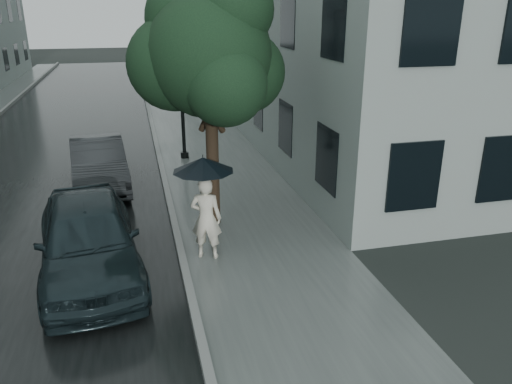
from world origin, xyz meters
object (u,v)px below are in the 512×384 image
object	(u,v)px
pedestrian	(206,218)
lamp_post	(176,75)
street_tree	(208,53)
car_near	(88,238)
car_far	(99,163)

from	to	relation	value
pedestrian	lamp_post	world-z (taller)	lamp_post
street_tree	car_near	size ratio (longest dim) A/B	1.26
street_tree	car_far	world-z (taller)	street_tree
pedestrian	car_near	distance (m)	2.32
pedestrian	car_far	size ratio (longest dim) A/B	0.42
pedestrian	car_near	bearing A→B (deg)	24.49
pedestrian	lamp_post	distance (m)	7.61
street_tree	car_far	bearing A→B (deg)	130.32
pedestrian	lamp_post	size ratio (longest dim) A/B	0.36
street_tree	car_far	size ratio (longest dim) A/B	1.37
pedestrian	lamp_post	bearing A→B (deg)	-71.21
lamp_post	street_tree	bearing A→B (deg)	-105.60
pedestrian	car_near	size ratio (longest dim) A/B	0.39
street_tree	lamp_post	size ratio (longest dim) A/B	1.16
lamp_post	car_near	xyz separation A→B (m)	(-2.49, -7.53, -2.04)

